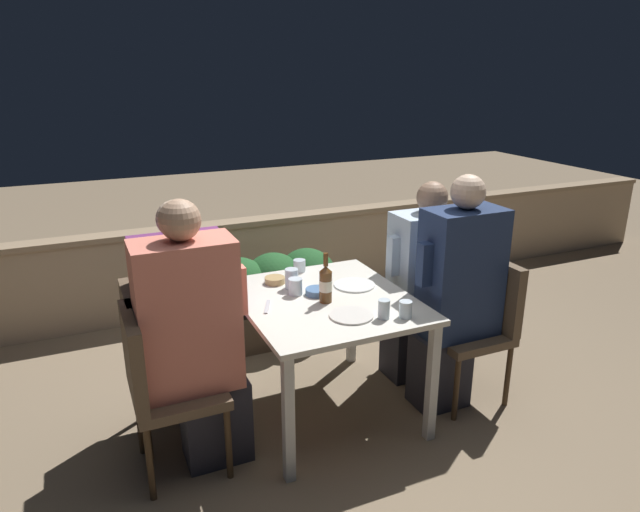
{
  "coord_description": "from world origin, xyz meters",
  "views": [
    {
      "loc": [
        -1.2,
        -2.63,
        1.93
      ],
      "look_at": [
        0.0,
        0.08,
        0.93
      ],
      "focal_mm": 32.0,
      "sensor_mm": 36.0,
      "label": 1
    }
  ],
  "objects_px": {
    "chair_left_near": "(157,379)",
    "chair_right_far": "(447,294)",
    "chair_right_near": "(480,316)",
    "person_blue_shirt": "(423,282)",
    "chair_left_far": "(154,350)",
    "beer_bottle": "(326,283)",
    "person_purple_stripe": "(190,321)",
    "person_navy_jumper": "(455,294)",
    "person_coral_top": "(195,339)"
  },
  "relations": [
    {
      "from": "chair_left_near",
      "to": "chair_right_far",
      "type": "xyz_separation_m",
      "value": [
        1.89,
        0.32,
        0.0
      ]
    },
    {
      "from": "chair_right_near",
      "to": "person_blue_shirt",
      "type": "height_order",
      "value": "person_blue_shirt"
    },
    {
      "from": "chair_left_near",
      "to": "chair_right_near",
      "type": "xyz_separation_m",
      "value": [
        1.86,
        -0.05,
        0.0
      ]
    },
    {
      "from": "chair_left_near",
      "to": "chair_left_far",
      "type": "xyz_separation_m",
      "value": [
        0.03,
        0.3,
        0.0
      ]
    },
    {
      "from": "chair_left_near",
      "to": "beer_bottle",
      "type": "xyz_separation_m",
      "value": [
        0.92,
        0.1,
        0.3
      ]
    },
    {
      "from": "beer_bottle",
      "to": "person_blue_shirt",
      "type": "bearing_deg",
      "value": 15.53
    },
    {
      "from": "person_purple_stripe",
      "to": "beer_bottle",
      "type": "distance_m",
      "value": 0.75
    },
    {
      "from": "person_navy_jumper",
      "to": "chair_right_far",
      "type": "height_order",
      "value": "person_navy_jumper"
    },
    {
      "from": "chair_right_far",
      "to": "beer_bottle",
      "type": "bearing_deg",
      "value": -167.51
    },
    {
      "from": "chair_left_near",
      "to": "person_purple_stripe",
      "type": "relative_size",
      "value": 0.66
    },
    {
      "from": "chair_right_near",
      "to": "person_coral_top",
      "type": "bearing_deg",
      "value": 178.31
    },
    {
      "from": "person_purple_stripe",
      "to": "chair_right_near",
      "type": "distance_m",
      "value": 1.68
    },
    {
      "from": "chair_left_far",
      "to": "person_purple_stripe",
      "type": "distance_m",
      "value": 0.23
    },
    {
      "from": "chair_right_near",
      "to": "chair_left_near",
      "type": "bearing_deg",
      "value": 178.48
    },
    {
      "from": "chair_left_far",
      "to": "chair_right_far",
      "type": "relative_size",
      "value": 1.0
    },
    {
      "from": "chair_left_near",
      "to": "person_purple_stripe",
      "type": "distance_m",
      "value": 0.4
    },
    {
      "from": "person_blue_shirt",
      "to": "person_navy_jumper",
      "type": "bearing_deg",
      "value": -94.2
    },
    {
      "from": "chair_left_far",
      "to": "chair_right_far",
      "type": "bearing_deg",
      "value": 0.56
    },
    {
      "from": "person_purple_stripe",
      "to": "person_blue_shirt",
      "type": "xyz_separation_m",
      "value": [
        1.47,
        0.02,
        -0.02
      ]
    },
    {
      "from": "person_purple_stripe",
      "to": "person_coral_top",
      "type": "bearing_deg",
      "value": -95.96
    },
    {
      "from": "person_purple_stripe",
      "to": "chair_right_far",
      "type": "distance_m",
      "value": 1.67
    },
    {
      "from": "chair_right_near",
      "to": "chair_right_far",
      "type": "distance_m",
      "value": 0.37
    },
    {
      "from": "person_navy_jumper",
      "to": "person_blue_shirt",
      "type": "height_order",
      "value": "person_navy_jumper"
    },
    {
      "from": "chair_right_near",
      "to": "beer_bottle",
      "type": "bearing_deg",
      "value": 170.72
    },
    {
      "from": "chair_left_near",
      "to": "person_navy_jumper",
      "type": "xyz_separation_m",
      "value": [
        1.66,
        -0.05,
        0.17
      ]
    },
    {
      "from": "person_navy_jumper",
      "to": "beer_bottle",
      "type": "distance_m",
      "value": 0.77
    },
    {
      "from": "chair_right_near",
      "to": "chair_left_far",
      "type": "bearing_deg",
      "value": 169.21
    },
    {
      "from": "chair_left_far",
      "to": "chair_right_far",
      "type": "xyz_separation_m",
      "value": [
        1.86,
        0.02,
        0.0
      ]
    },
    {
      "from": "chair_left_near",
      "to": "chair_left_far",
      "type": "height_order",
      "value": "same"
    },
    {
      "from": "person_purple_stripe",
      "to": "chair_left_far",
      "type": "bearing_deg",
      "value": 180.0
    },
    {
      "from": "person_purple_stripe",
      "to": "chair_right_far",
      "type": "relative_size",
      "value": 1.51
    },
    {
      "from": "chair_left_far",
      "to": "chair_right_near",
      "type": "height_order",
      "value": "same"
    },
    {
      "from": "chair_left_near",
      "to": "person_navy_jumper",
      "type": "bearing_deg",
      "value": -1.69
    },
    {
      "from": "chair_left_far",
      "to": "chair_right_near",
      "type": "xyz_separation_m",
      "value": [
        1.83,
        -0.35,
        0.0
      ]
    },
    {
      "from": "chair_left_near",
      "to": "person_purple_stripe",
      "type": "height_order",
      "value": "person_purple_stripe"
    },
    {
      "from": "chair_right_near",
      "to": "chair_right_far",
      "type": "xyz_separation_m",
      "value": [
        0.03,
        0.37,
        0.0
      ]
    },
    {
      "from": "chair_left_far",
      "to": "person_coral_top",
      "type": "bearing_deg",
      "value": -61.4
    },
    {
      "from": "person_coral_top",
      "to": "person_purple_stripe",
      "type": "bearing_deg",
      "value": 84.04
    },
    {
      "from": "person_coral_top",
      "to": "chair_right_near",
      "type": "relative_size",
      "value": 1.59
    },
    {
      "from": "person_coral_top",
      "to": "person_blue_shirt",
      "type": "bearing_deg",
      "value": 11.95
    },
    {
      "from": "beer_bottle",
      "to": "person_purple_stripe",
      "type": "bearing_deg",
      "value": 164.36
    },
    {
      "from": "chair_left_near",
      "to": "person_coral_top",
      "type": "relative_size",
      "value": 0.63
    },
    {
      "from": "chair_left_near",
      "to": "beer_bottle",
      "type": "relative_size",
      "value": 3.1
    },
    {
      "from": "person_coral_top",
      "to": "person_blue_shirt",
      "type": "distance_m",
      "value": 1.53
    },
    {
      "from": "chair_left_far",
      "to": "person_navy_jumper",
      "type": "xyz_separation_m",
      "value": [
        1.64,
        -0.35,
        0.17
      ]
    },
    {
      "from": "person_purple_stripe",
      "to": "chair_left_near",
      "type": "bearing_deg",
      "value": -126.78
    },
    {
      "from": "chair_left_far",
      "to": "person_navy_jumper",
      "type": "relative_size",
      "value": 0.63
    },
    {
      "from": "chair_right_far",
      "to": "beer_bottle",
      "type": "height_order",
      "value": "beer_bottle"
    },
    {
      "from": "person_navy_jumper",
      "to": "chair_right_far",
      "type": "xyz_separation_m",
      "value": [
        0.22,
        0.37,
        -0.17
      ]
    },
    {
      "from": "person_blue_shirt",
      "to": "chair_left_far",
      "type": "bearing_deg",
      "value": -179.37
    }
  ]
}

